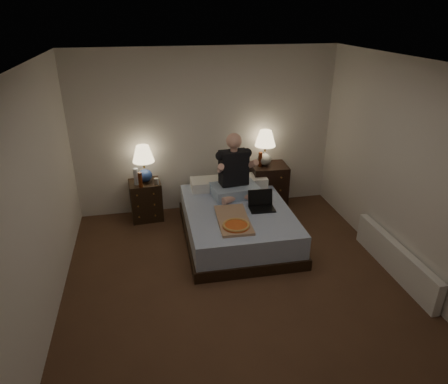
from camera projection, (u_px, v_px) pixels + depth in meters
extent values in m
cube|color=brown|center=(240.00, 290.00, 4.62)|extent=(4.00, 4.50, 0.00)
cube|color=white|center=(244.00, 66.00, 3.57)|extent=(4.00, 4.50, 0.00)
cube|color=silver|center=(206.00, 132.00, 6.10)|extent=(4.00, 0.00, 2.50)
cube|color=silver|center=(345.00, 369.00, 2.09)|extent=(4.00, 0.00, 2.50)
cube|color=silver|center=(34.00, 211.00, 3.73)|extent=(0.00, 4.50, 2.50)
cube|color=silver|center=(415.00, 177.00, 4.46)|extent=(0.00, 4.50, 2.50)
cube|color=#5874B0|center=(237.00, 223.00, 5.60)|extent=(1.43, 1.89, 0.47)
cube|color=black|center=(146.00, 200.00, 6.11)|extent=(0.49, 0.45, 0.60)
cube|color=black|center=(268.00, 185.00, 6.47)|extent=(0.58, 0.52, 0.72)
cylinder|color=silver|center=(136.00, 177.00, 5.86)|extent=(0.07, 0.07, 0.25)
cylinder|color=beige|center=(156.00, 181.00, 5.88)|extent=(0.07, 0.07, 0.10)
cylinder|color=#53210B|center=(140.00, 180.00, 5.77)|extent=(0.06, 0.06, 0.23)
cylinder|color=#531F0B|center=(260.00, 159.00, 6.20)|extent=(0.06, 0.06, 0.23)
cube|color=white|center=(395.00, 259.00, 4.85)|extent=(0.10, 1.60, 0.40)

